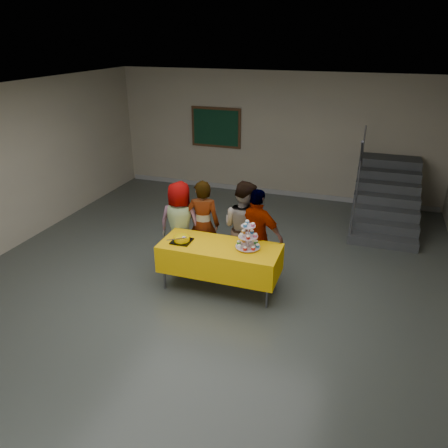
{
  "coord_description": "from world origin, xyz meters",
  "views": [
    {
      "loc": [
        2.25,
        -5.42,
        3.79
      ],
      "look_at": [
        0.23,
        0.49,
        1.05
      ],
      "focal_mm": 35.0,
      "sensor_mm": 36.0,
      "label": 1
    }
  ],
  "objects_px": {
    "bear_cake": "(182,238)",
    "noticeboard": "(216,127)",
    "schoolchild_c": "(244,227)",
    "staircase": "(385,199)",
    "bake_table": "(220,258)",
    "cupcake_stand": "(248,239)",
    "schoolchild_a": "(180,225)",
    "schoolchild_b": "(203,225)",
    "schoolchild_d": "(257,236)"
  },
  "relations": [
    {
      "from": "schoolchild_c",
      "to": "staircase",
      "type": "relative_size",
      "value": 0.68
    },
    {
      "from": "cupcake_stand",
      "to": "schoolchild_a",
      "type": "bearing_deg",
      "value": 160.25
    },
    {
      "from": "cupcake_stand",
      "to": "staircase",
      "type": "height_order",
      "value": "staircase"
    },
    {
      "from": "schoolchild_d",
      "to": "staircase",
      "type": "height_order",
      "value": "staircase"
    },
    {
      "from": "cupcake_stand",
      "to": "bear_cake",
      "type": "bearing_deg",
      "value": -173.57
    },
    {
      "from": "bake_table",
      "to": "schoolchild_a",
      "type": "distance_m",
      "value": 1.08
    },
    {
      "from": "bear_cake",
      "to": "schoolchild_c",
      "type": "relative_size",
      "value": 0.22
    },
    {
      "from": "schoolchild_a",
      "to": "noticeboard",
      "type": "height_order",
      "value": "noticeboard"
    },
    {
      "from": "noticeboard",
      "to": "bake_table",
      "type": "bearing_deg",
      "value": -69.57
    },
    {
      "from": "schoolchild_c",
      "to": "noticeboard",
      "type": "height_order",
      "value": "noticeboard"
    },
    {
      "from": "bake_table",
      "to": "cupcake_stand",
      "type": "bearing_deg",
      "value": 6.58
    },
    {
      "from": "cupcake_stand",
      "to": "noticeboard",
      "type": "height_order",
      "value": "noticeboard"
    },
    {
      "from": "schoolchild_d",
      "to": "staircase",
      "type": "xyz_separation_m",
      "value": [
        2.0,
        3.33,
        -0.29
      ]
    },
    {
      "from": "schoolchild_c",
      "to": "noticeboard",
      "type": "bearing_deg",
      "value": -41.62
    },
    {
      "from": "bake_table",
      "to": "schoolchild_c",
      "type": "relative_size",
      "value": 1.16
    },
    {
      "from": "schoolchild_d",
      "to": "noticeboard",
      "type": "relative_size",
      "value": 1.2
    },
    {
      "from": "bear_cake",
      "to": "schoolchild_b",
      "type": "distance_m",
      "value": 0.67
    },
    {
      "from": "schoolchild_a",
      "to": "schoolchild_b",
      "type": "distance_m",
      "value": 0.4
    },
    {
      "from": "schoolchild_a",
      "to": "schoolchild_c",
      "type": "height_order",
      "value": "schoolchild_c"
    },
    {
      "from": "noticeboard",
      "to": "bear_cake",
      "type": "bearing_deg",
      "value": -76.61
    },
    {
      "from": "bake_table",
      "to": "staircase",
      "type": "distance_m",
      "value": 4.56
    },
    {
      "from": "bear_cake",
      "to": "staircase",
      "type": "bearing_deg",
      "value": 51.78
    },
    {
      "from": "schoolchild_a",
      "to": "noticeboard",
      "type": "relative_size",
      "value": 1.18
    },
    {
      "from": "schoolchild_c",
      "to": "staircase",
      "type": "distance_m",
      "value": 3.9
    },
    {
      "from": "cupcake_stand",
      "to": "schoolchild_b",
      "type": "height_order",
      "value": "schoolchild_b"
    },
    {
      "from": "bear_cake",
      "to": "schoolchild_c",
      "type": "xyz_separation_m",
      "value": [
        0.8,
        0.75,
        -0.02
      ]
    },
    {
      "from": "bake_table",
      "to": "noticeboard",
      "type": "bearing_deg",
      "value": 110.43
    },
    {
      "from": "schoolchild_b",
      "to": "staircase",
      "type": "xyz_separation_m",
      "value": [
        2.98,
        3.24,
        -0.3
      ]
    },
    {
      "from": "bear_cake",
      "to": "schoolchild_d",
      "type": "relative_size",
      "value": 0.23
    },
    {
      "from": "cupcake_stand",
      "to": "noticeboard",
      "type": "relative_size",
      "value": 0.34
    },
    {
      "from": "schoolchild_b",
      "to": "cupcake_stand",
      "type": "bearing_deg",
      "value": 135.5
    },
    {
      "from": "cupcake_stand",
      "to": "schoolchild_d",
      "type": "xyz_separation_m",
      "value": [
        0.02,
        0.46,
        -0.15
      ]
    },
    {
      "from": "schoolchild_a",
      "to": "noticeboard",
      "type": "bearing_deg",
      "value": -82.77
    },
    {
      "from": "schoolchild_b",
      "to": "schoolchild_c",
      "type": "bearing_deg",
      "value": 172.52
    },
    {
      "from": "bear_cake",
      "to": "schoolchild_d",
      "type": "distance_m",
      "value": 1.22
    },
    {
      "from": "bake_table",
      "to": "schoolchild_b",
      "type": "relative_size",
      "value": 1.19
    },
    {
      "from": "schoolchild_b",
      "to": "schoolchild_d",
      "type": "bearing_deg",
      "value": 160.24
    },
    {
      "from": "schoolchild_a",
      "to": "staircase",
      "type": "height_order",
      "value": "staircase"
    },
    {
      "from": "bake_table",
      "to": "bear_cake",
      "type": "relative_size",
      "value": 5.25
    },
    {
      "from": "bake_table",
      "to": "schoolchild_a",
      "type": "height_order",
      "value": "schoolchild_a"
    },
    {
      "from": "schoolchild_d",
      "to": "noticeboard",
      "type": "distance_m",
      "value": 4.78
    },
    {
      "from": "bake_table",
      "to": "schoolchild_a",
      "type": "relative_size",
      "value": 1.23
    },
    {
      "from": "bear_cake",
      "to": "noticeboard",
      "type": "bearing_deg",
      "value": 103.39
    },
    {
      "from": "schoolchild_c",
      "to": "noticeboard",
      "type": "relative_size",
      "value": 1.25
    },
    {
      "from": "bake_table",
      "to": "staircase",
      "type": "height_order",
      "value": "staircase"
    },
    {
      "from": "bake_table",
      "to": "schoolchild_c",
      "type": "bearing_deg",
      "value": 74.98
    },
    {
      "from": "schoolchild_b",
      "to": "schoolchild_c",
      "type": "xyz_separation_m",
      "value": [
        0.7,
        0.09,
        0.02
      ]
    },
    {
      "from": "schoolchild_c",
      "to": "noticeboard",
      "type": "distance_m",
      "value": 4.5
    },
    {
      "from": "schoolchild_b",
      "to": "schoolchild_c",
      "type": "height_order",
      "value": "schoolchild_c"
    },
    {
      "from": "bake_table",
      "to": "cupcake_stand",
      "type": "height_order",
      "value": "cupcake_stand"
    }
  ]
}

